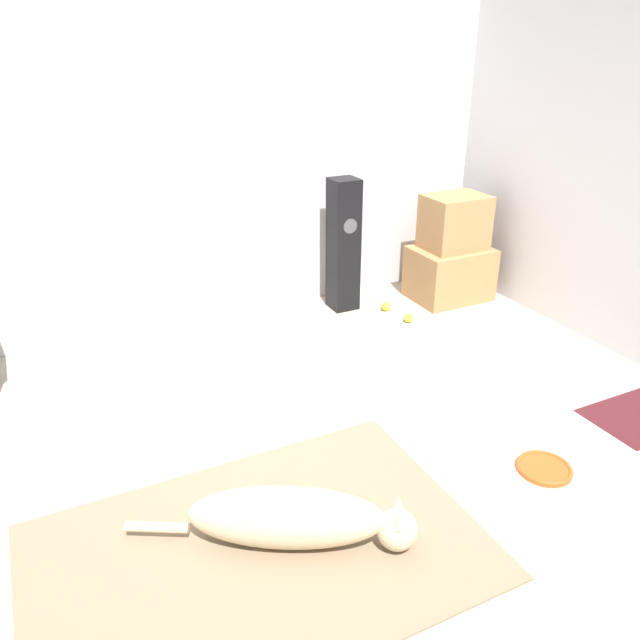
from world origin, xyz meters
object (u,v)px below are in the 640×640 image
dog (296,519)px  tennis_ball_near_speaker (408,318)px  tennis_ball_by_boxes (386,307)px  cardboard_box_lower (450,273)px  frisbee (544,468)px  cardboard_box_upper (455,222)px  floor_speaker (343,245)px

dog → tennis_ball_near_speaker: dog is taller
dog → tennis_ball_by_boxes: bearing=49.7°
cardboard_box_lower → tennis_ball_near_speaker: size_ratio=8.76×
frisbee → tennis_ball_by_boxes: (0.31, 1.92, 0.02)m
cardboard_box_lower → frisbee: bearing=-114.5°
cardboard_box_upper → tennis_ball_near_speaker: (-0.54, -0.26, -0.57)m
dog → tennis_ball_near_speaker: bearing=44.9°
cardboard_box_upper → floor_speaker: 0.87m
tennis_ball_near_speaker → tennis_ball_by_boxes: bearing=98.7°
cardboard_box_lower → tennis_ball_near_speaker: (-0.53, -0.25, -0.17)m
tennis_ball_by_boxes → frisbee: bearing=-99.1°
floor_speaker → tennis_ball_by_boxes: size_ratio=14.66×
dog → tennis_ball_near_speaker: 2.25m
cardboard_box_lower → tennis_ball_near_speaker: cardboard_box_lower is taller
floor_speaker → dog: bearing=-122.5°
dog → frisbee: 1.26m
dog → cardboard_box_upper: cardboard_box_upper is taller
frisbee → tennis_ball_near_speaker: size_ratio=3.91×
dog → cardboard_box_upper: 2.87m
floor_speaker → tennis_ball_near_speaker: size_ratio=14.66×
cardboard_box_lower → floor_speaker: size_ratio=0.60×
dog → floor_speaker: (1.30, 2.04, 0.35)m
cardboard_box_lower → tennis_ball_by_boxes: bearing=-179.4°
frisbee → cardboard_box_lower: bearing=65.5°
tennis_ball_near_speaker → frisbee: bearing=-101.7°
floor_speaker → cardboard_box_upper: bearing=-12.5°
frisbee → tennis_ball_by_boxes: size_ratio=3.91×
dog → frisbee: size_ratio=4.08×
frisbee → tennis_ball_by_boxes: tennis_ball_by_boxes is taller
cardboard_box_upper → floor_speaker: floor_speaker is taller
dog → tennis_ball_near_speaker: size_ratio=15.94×
cardboard_box_upper → floor_speaker: (-0.84, 0.19, -0.12)m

